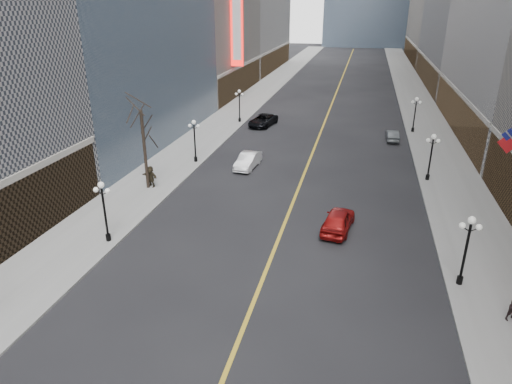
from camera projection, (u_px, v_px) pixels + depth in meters
The scene contains 16 objects.
sidewalk_east at pixel (427, 126), 63.22m from camera, with size 6.00×230.00×0.15m, color gray.
sidewalk_west at pixel (233, 115), 69.14m from camera, with size 6.00×230.00×0.15m, color gray.
lane_line at pixel (331, 106), 75.18m from camera, with size 0.25×200.00×0.02m, color gold.
streetlamp_east_1 at pixel (467, 244), 26.69m from camera, with size 1.26×0.44×4.52m.
streetlamp_east_2 at pixel (431, 152), 42.84m from camera, with size 1.26×0.44×4.52m.
streetlamp_east_3 at pixel (415, 111), 59.00m from camera, with size 1.26×0.44×4.52m.
streetlamp_west_1 at pixel (104, 206), 31.68m from camera, with size 1.26×0.44×4.52m.
streetlamp_west_2 at pixel (195, 137), 47.84m from camera, with size 1.26×0.44×4.52m.
streetlamp_west_3 at pixel (239, 102), 63.99m from camera, with size 1.26×0.44×4.52m.
theatre_marquee at pixel (237, 28), 73.90m from camera, with size 2.00×0.55×12.00m.
tree_west_far at pixel (142, 123), 39.73m from camera, with size 3.60×3.60×7.92m.
car_nb_mid at pixel (248, 161), 47.19m from camera, with size 1.65×4.74×1.56m, color white.
car_nb_far at pixel (263, 120), 63.09m from camera, with size 2.64×5.72×1.59m, color black.
car_sb_mid at pixel (338, 220), 34.23m from camera, with size 1.97×4.90×1.67m, color maroon.
car_sb_far at pixel (392, 135), 56.44m from camera, with size 1.39×3.99×1.32m, color #515659.
ped_west_far at pixel (151, 176), 41.93m from camera, with size 1.84×0.53×1.98m, color #2C2518.
Camera 1 is at (5.13, 4.35, 16.03)m, focal length 32.00 mm.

